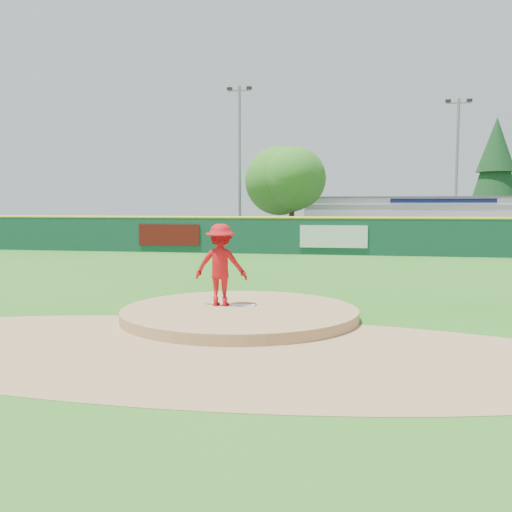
% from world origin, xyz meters
% --- Properties ---
extents(ground, '(120.00, 120.00, 0.00)m').
position_xyz_m(ground, '(0.00, 0.00, 0.00)').
color(ground, '#286B19').
rests_on(ground, ground).
extents(pitchers_mound, '(5.50, 5.50, 0.50)m').
position_xyz_m(pitchers_mound, '(0.00, 0.00, 0.00)').
color(pitchers_mound, '#9E774C').
rests_on(pitchers_mound, ground).
extents(pitching_rubber, '(0.60, 0.15, 0.04)m').
position_xyz_m(pitching_rubber, '(0.00, 0.30, 0.27)').
color(pitching_rubber, white).
rests_on(pitching_rubber, pitchers_mound).
extents(infield_dirt_arc, '(15.40, 15.40, 0.01)m').
position_xyz_m(infield_dirt_arc, '(0.00, -3.00, 0.01)').
color(infield_dirt_arc, '#9E774C').
rests_on(infield_dirt_arc, ground).
extents(parking_lot, '(44.00, 16.00, 0.02)m').
position_xyz_m(parking_lot, '(0.00, 27.00, 0.01)').
color(parking_lot, '#38383A').
rests_on(parking_lot, ground).
extents(pitcher, '(1.28, 0.75, 1.95)m').
position_xyz_m(pitcher, '(-0.53, 0.29, 1.23)').
color(pitcher, '#B20F13').
rests_on(pitcher, pitchers_mound).
extents(van, '(5.96, 4.23, 1.51)m').
position_xyz_m(van, '(5.10, 25.15, 0.77)').
color(van, silver).
rests_on(van, parking_lot).
extents(pool_building_grp, '(15.20, 8.20, 3.31)m').
position_xyz_m(pool_building_grp, '(6.00, 31.99, 1.66)').
color(pool_building_grp, silver).
rests_on(pool_building_grp, ground).
extents(fence_banners, '(12.85, 0.04, 1.20)m').
position_xyz_m(fence_banners, '(-3.46, 17.92, 1.00)').
color(fence_banners, '#530F0B').
rests_on(fence_banners, ground).
extents(playground_slide, '(0.90, 2.53, 1.39)m').
position_xyz_m(playground_slide, '(-15.22, 23.13, 0.71)').
color(playground_slide, blue).
rests_on(playground_slide, ground).
extents(outfield_fence, '(40.00, 0.14, 2.07)m').
position_xyz_m(outfield_fence, '(0.00, 18.00, 1.09)').
color(outfield_fence, '#123B2D').
rests_on(outfield_fence, ground).
extents(deciduous_tree, '(5.60, 5.60, 7.36)m').
position_xyz_m(deciduous_tree, '(-2.00, 25.00, 4.55)').
color(deciduous_tree, '#382314').
rests_on(deciduous_tree, ground).
extents(conifer_tree, '(4.40, 4.40, 9.50)m').
position_xyz_m(conifer_tree, '(13.00, 36.00, 5.54)').
color(conifer_tree, '#382314').
rests_on(conifer_tree, ground).
extents(light_pole_left, '(1.75, 0.25, 11.00)m').
position_xyz_m(light_pole_left, '(-6.00, 27.00, 6.05)').
color(light_pole_left, gray).
rests_on(light_pole_left, ground).
extents(light_pole_right, '(1.75, 0.25, 10.00)m').
position_xyz_m(light_pole_right, '(9.00, 29.00, 5.54)').
color(light_pole_right, gray).
rests_on(light_pole_right, ground).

